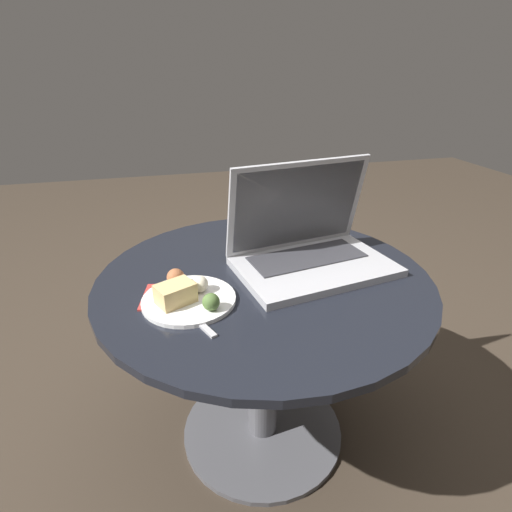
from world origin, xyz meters
TOP-DOWN VIEW (x-y plane):
  - ground_plane at (0.00, 0.00)m, footprint 6.00×6.00m
  - table at (0.00, 0.00)m, footprint 0.76×0.76m
  - napkin at (-0.20, -0.05)m, footprint 0.16×0.13m
  - laptop at (0.12, 0.03)m, footprint 0.39×0.29m
  - beer_glass at (0.00, 0.18)m, footprint 0.06×0.06m
  - snack_plate at (-0.18, -0.07)m, footprint 0.19×0.19m
  - fork at (-0.19, -0.11)m, footprint 0.08×0.16m

SIDE VIEW (x-z plane):
  - ground_plane at x=0.00m, z-range 0.00..0.00m
  - table at x=0.00m, z-range 0.11..0.61m
  - napkin at x=-0.20m, z-range 0.50..0.51m
  - fork at x=-0.19m, z-range 0.50..0.51m
  - snack_plate at x=-0.18m, z-range 0.49..0.54m
  - laptop at x=0.12m, z-range 0.43..0.67m
  - beer_glass at x=0.00m, z-range 0.50..0.69m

